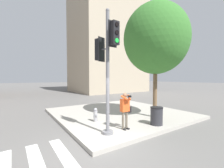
{
  "coord_description": "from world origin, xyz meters",
  "views": [
    {
      "loc": [
        -2.57,
        -4.66,
        2.51
      ],
      "look_at": [
        1.13,
        0.83,
        2.24
      ],
      "focal_mm": 24.0,
      "sensor_mm": 36.0,
      "label": 1
    }
  ],
  "objects_px": {
    "person_photographer": "(125,107)",
    "fire_hydrant": "(96,115)",
    "traffic_signal_pole": "(107,61)",
    "street_tree": "(156,39)",
    "trash_bin": "(157,116)"
  },
  "relations": [
    {
      "from": "traffic_signal_pole",
      "to": "fire_hydrant",
      "type": "bearing_deg",
      "value": 77.1
    },
    {
      "from": "trash_bin",
      "to": "street_tree",
      "type": "bearing_deg",
      "value": 43.27
    },
    {
      "from": "street_tree",
      "to": "fire_hydrant",
      "type": "xyz_separation_m",
      "value": [
        -3.37,
        1.15,
        -4.24
      ]
    },
    {
      "from": "person_photographer",
      "to": "traffic_signal_pole",
      "type": "bearing_deg",
      "value": -177.09
    },
    {
      "from": "traffic_signal_pole",
      "to": "street_tree",
      "type": "distance_m",
      "value": 4.16
    },
    {
      "from": "traffic_signal_pole",
      "to": "fire_hydrant",
      "type": "height_order",
      "value": "traffic_signal_pole"
    },
    {
      "from": "person_photographer",
      "to": "fire_hydrant",
      "type": "xyz_separation_m",
      "value": [
        -0.58,
        1.79,
        -0.63
      ]
    },
    {
      "from": "traffic_signal_pole",
      "to": "fire_hydrant",
      "type": "distance_m",
      "value": 3.27
    },
    {
      "from": "fire_hydrant",
      "to": "trash_bin",
      "type": "bearing_deg",
      "value": -43.68
    },
    {
      "from": "trash_bin",
      "to": "person_photographer",
      "type": "bearing_deg",
      "value": 167.35
    },
    {
      "from": "traffic_signal_pole",
      "to": "person_photographer",
      "type": "relative_size",
      "value": 3.11
    },
    {
      "from": "street_tree",
      "to": "trash_bin",
      "type": "distance_m",
      "value": 4.42
    },
    {
      "from": "street_tree",
      "to": "fire_hydrant",
      "type": "bearing_deg",
      "value": 161.21
    },
    {
      "from": "person_photographer",
      "to": "trash_bin",
      "type": "xyz_separation_m",
      "value": [
        1.69,
        -0.38,
        -0.54
      ]
    },
    {
      "from": "traffic_signal_pole",
      "to": "person_photographer",
      "type": "xyz_separation_m",
      "value": [
        1.01,
        0.05,
        -2.04
      ]
    }
  ]
}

